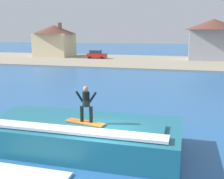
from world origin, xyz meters
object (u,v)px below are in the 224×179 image
at_px(surfer, 86,102).
at_px(car_near_shore, 97,55).
at_px(house_gabled_white, 213,36).
at_px(surfboard, 85,122).
at_px(wave_crest, 81,135).
at_px(house_with_chimney, 54,39).

height_order(surfer, car_near_shore, surfer).
height_order(car_near_shore, house_gabled_white, house_gabled_white).
bearing_deg(surfboard, surfer, 18.59).
xyz_separation_m(wave_crest, house_gabled_white, (9.49, 45.86, 4.09)).
relative_size(surfboard, house_gabled_white, 0.18).
xyz_separation_m(wave_crest, house_with_chimney, (-24.02, 45.28, 3.25)).
bearing_deg(surfboard, house_gabled_white, 78.89).
height_order(car_near_shore, house_with_chimney, house_with_chimney).
bearing_deg(surfer, car_near_shore, 107.67).
relative_size(wave_crest, surfer, 5.65).
xyz_separation_m(car_near_shore, house_gabled_white, (22.79, 3.12, 3.82)).
relative_size(wave_crest, house_gabled_white, 0.85).
bearing_deg(surfboard, wave_crest, 132.24).
xyz_separation_m(house_with_chimney, house_gabled_white, (33.51, 0.58, 0.83)).
height_order(wave_crest, surfer, surfer).
height_order(wave_crest, house_with_chimney, house_with_chimney).
bearing_deg(house_with_chimney, wave_crest, -62.06).
bearing_deg(wave_crest, surfboard, -47.76).
relative_size(surfboard, surfer, 1.19).
distance_m(surfboard, surfer, 0.95).
relative_size(surfboard, car_near_shore, 0.50).
bearing_deg(car_near_shore, wave_crest, -72.72).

